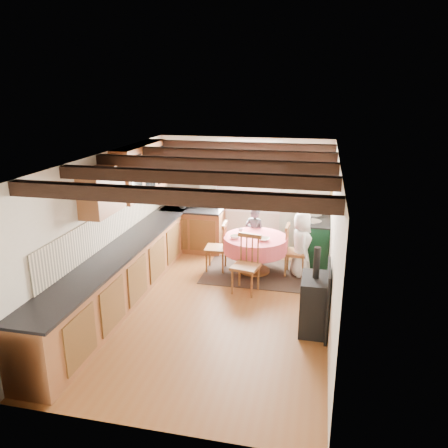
% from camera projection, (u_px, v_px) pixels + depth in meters
% --- Properties ---
extents(floor, '(3.60, 5.50, 0.00)m').
position_uv_depth(floor, '(213.00, 307.00, 7.17)').
color(floor, brown).
rests_on(floor, ground).
extents(ceiling, '(3.60, 5.50, 0.00)m').
position_uv_depth(ceiling, '(212.00, 158.00, 6.45)').
color(ceiling, white).
rests_on(ceiling, ground).
extents(wall_back, '(3.60, 0.00, 2.40)m').
position_uv_depth(wall_back, '(244.00, 195.00, 9.37)').
color(wall_back, silver).
rests_on(wall_back, ground).
extents(wall_front, '(3.60, 0.00, 2.40)m').
position_uv_depth(wall_front, '(144.00, 327.00, 4.25)').
color(wall_front, silver).
rests_on(wall_front, ground).
extents(wall_left, '(0.00, 5.50, 2.40)m').
position_uv_depth(wall_left, '(105.00, 228.00, 7.18)').
color(wall_left, silver).
rests_on(wall_left, ground).
extents(wall_right, '(0.00, 5.50, 2.40)m').
position_uv_depth(wall_right, '(333.00, 245.00, 6.44)').
color(wall_right, silver).
rests_on(wall_right, ground).
extents(beam_a, '(3.60, 0.16, 0.16)m').
position_uv_depth(beam_a, '(166.00, 196.00, 4.61)').
color(beam_a, black).
rests_on(beam_a, ceiling).
extents(beam_b, '(3.60, 0.16, 0.16)m').
position_uv_depth(beam_b, '(193.00, 177.00, 5.55)').
color(beam_b, black).
rests_on(beam_b, ceiling).
extents(beam_c, '(3.60, 0.16, 0.16)m').
position_uv_depth(beam_c, '(212.00, 164.00, 6.48)').
color(beam_c, black).
rests_on(beam_c, ceiling).
extents(beam_d, '(3.60, 0.16, 0.16)m').
position_uv_depth(beam_d, '(227.00, 154.00, 7.41)').
color(beam_d, black).
rests_on(beam_d, ceiling).
extents(beam_e, '(3.60, 0.16, 0.16)m').
position_uv_depth(beam_e, '(238.00, 146.00, 8.34)').
color(beam_e, black).
rests_on(beam_e, ceiling).
extents(splash_left, '(0.02, 4.50, 0.55)m').
position_uv_depth(splash_left, '(114.00, 223.00, 7.46)').
color(splash_left, beige).
rests_on(splash_left, wall_left).
extents(splash_back, '(1.40, 0.02, 0.55)m').
position_uv_depth(splash_back, '(198.00, 193.00, 9.56)').
color(splash_back, beige).
rests_on(splash_back, wall_back).
extents(base_cabinet_left, '(0.60, 5.30, 0.88)m').
position_uv_depth(base_cabinet_left, '(125.00, 273.00, 7.35)').
color(base_cabinet_left, brown).
rests_on(base_cabinet_left, floor).
extents(base_cabinet_back, '(1.30, 0.60, 0.88)m').
position_uv_depth(base_cabinet_back, '(193.00, 230.00, 9.54)').
color(base_cabinet_back, brown).
rests_on(base_cabinet_back, floor).
extents(worktop_left, '(0.64, 5.30, 0.04)m').
position_uv_depth(worktop_left, '(124.00, 247.00, 7.20)').
color(worktop_left, black).
rests_on(worktop_left, base_cabinet_left).
extents(worktop_back, '(1.30, 0.64, 0.04)m').
position_uv_depth(worktop_back, '(192.00, 210.00, 9.38)').
color(worktop_back, black).
rests_on(worktop_back, base_cabinet_back).
extents(wall_cabinet_glass, '(0.34, 1.80, 0.90)m').
position_uv_depth(wall_cabinet_glass, '(141.00, 170.00, 8.04)').
color(wall_cabinet_glass, brown).
rests_on(wall_cabinet_glass, wall_left).
extents(wall_cabinet_solid, '(0.34, 0.90, 0.70)m').
position_uv_depth(wall_cabinet_solid, '(102.00, 191.00, 6.66)').
color(wall_cabinet_solid, brown).
rests_on(wall_cabinet_solid, wall_left).
extents(window_frame, '(1.34, 0.03, 1.54)m').
position_uv_depth(window_frame, '(249.00, 176.00, 9.22)').
color(window_frame, white).
rests_on(window_frame, wall_back).
extents(window_pane, '(1.20, 0.01, 1.40)m').
position_uv_depth(window_pane, '(249.00, 176.00, 9.22)').
color(window_pane, white).
rests_on(window_pane, wall_back).
extents(curtain_left, '(0.35, 0.10, 2.10)m').
position_uv_depth(curtain_left, '(208.00, 199.00, 9.46)').
color(curtain_left, '#9C9C9C').
rests_on(curtain_left, wall_back).
extents(curtain_right, '(0.35, 0.10, 2.10)m').
position_uv_depth(curtain_right, '(289.00, 203.00, 9.11)').
color(curtain_right, '#9C9C9C').
rests_on(curtain_right, wall_back).
extents(curtain_rod, '(2.00, 0.03, 0.03)m').
position_uv_depth(curtain_rod, '(249.00, 148.00, 8.96)').
color(curtain_rod, black).
rests_on(curtain_rod, wall_back).
extents(wall_picture, '(0.04, 0.50, 0.60)m').
position_uv_depth(wall_picture, '(332.00, 179.00, 8.44)').
color(wall_picture, gold).
rests_on(wall_picture, wall_right).
extents(wall_plate, '(0.30, 0.02, 0.30)m').
position_uv_depth(wall_plate, '(295.00, 174.00, 8.98)').
color(wall_plate, silver).
rests_on(wall_plate, wall_back).
extents(rug, '(1.88, 1.46, 0.01)m').
position_uv_depth(rug, '(255.00, 272.00, 8.47)').
color(rug, '#2E2318').
rests_on(rug, floor).
extents(dining_table, '(1.19, 1.19, 0.72)m').
position_uv_depth(dining_table, '(255.00, 255.00, 8.36)').
color(dining_table, '#C94678').
rests_on(dining_table, floor).
extents(chair_near, '(0.51, 0.53, 1.01)m').
position_uv_depth(chair_near, '(246.00, 265.00, 7.53)').
color(chair_near, '#965931').
rests_on(chair_near, floor).
extents(chair_left, '(0.46, 0.44, 0.96)m').
position_uv_depth(chair_left, '(216.00, 246.00, 8.45)').
color(chair_left, '#965931').
rests_on(chair_left, floor).
extents(chair_right, '(0.45, 0.44, 0.97)m').
position_uv_depth(chair_right, '(296.00, 251.00, 8.23)').
color(chair_right, '#965931').
rests_on(chair_right, floor).
extents(aga_range, '(0.65, 1.01, 0.93)m').
position_uv_depth(aga_range, '(312.00, 241.00, 8.77)').
color(aga_range, '#0E321E').
rests_on(aga_range, floor).
extents(cast_iron_stove, '(0.38, 0.64, 1.28)m').
position_uv_depth(cast_iron_stove, '(315.00, 290.00, 6.30)').
color(cast_iron_stove, black).
rests_on(cast_iron_stove, floor).
extents(child_far, '(0.47, 0.37, 1.13)m').
position_uv_depth(child_far, '(255.00, 234.00, 8.87)').
color(child_far, '#393D43').
rests_on(child_far, floor).
extents(child_right, '(0.50, 0.66, 1.22)m').
position_uv_depth(child_right, '(301.00, 245.00, 8.17)').
color(child_right, white).
rests_on(child_right, floor).
extents(bowl_a, '(0.24, 0.24, 0.05)m').
position_uv_depth(bowl_a, '(264.00, 239.00, 8.04)').
color(bowl_a, silver).
rests_on(bowl_a, dining_table).
extents(bowl_b, '(0.23, 0.23, 0.06)m').
position_uv_depth(bowl_b, '(235.00, 237.00, 8.15)').
color(bowl_b, silver).
rests_on(bowl_b, dining_table).
extents(cup, '(0.13, 0.13, 0.08)m').
position_uv_depth(cup, '(241.00, 231.00, 8.46)').
color(cup, silver).
rests_on(cup, dining_table).
extents(canister_tall, '(0.15, 0.15, 0.26)m').
position_uv_depth(canister_tall, '(183.00, 202.00, 9.41)').
color(canister_tall, '#262628').
rests_on(canister_tall, worktop_back).
extents(canister_wide, '(0.17, 0.17, 0.18)m').
position_uv_depth(canister_wide, '(194.00, 203.00, 9.45)').
color(canister_wide, '#262628').
rests_on(canister_wide, worktop_back).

